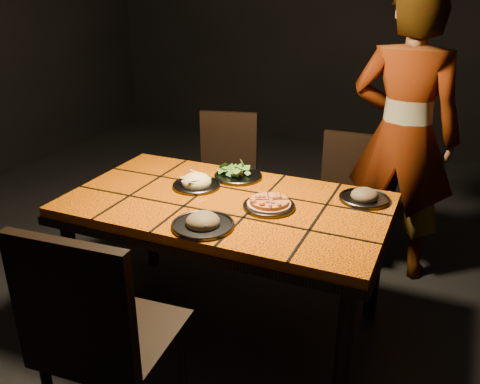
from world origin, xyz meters
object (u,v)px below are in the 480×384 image
at_px(plate_pasta, 196,183).
at_px(dining_table, 226,214).
at_px(chair_far_left, 226,169).
at_px(chair_near, 98,333).
at_px(chair_far_right, 346,190).
at_px(diner, 404,137).
at_px(plate_pizza, 269,205).

bearing_deg(plate_pasta, dining_table, -23.68).
bearing_deg(chair_far_left, chair_near, -92.93).
relative_size(dining_table, chair_near, 1.57).
bearing_deg(dining_table, chair_far_right, 67.80).
xyz_separation_m(diner, plate_pizza, (-0.50, -0.98, -0.13)).
distance_m(chair_near, plate_pasta, 1.07).
height_order(chair_near, chair_far_left, chair_near).
height_order(chair_near, plate_pizza, chair_near).
bearing_deg(dining_table, plate_pizza, 0.21).
xyz_separation_m(chair_far_left, chair_far_right, (0.86, 0.03, -0.03)).
bearing_deg(diner, chair_far_right, 0.99).
bearing_deg(diner, chair_far_left, 5.56).
distance_m(chair_far_right, diner, 0.52).
relative_size(chair_far_right, diner, 0.47).
relative_size(chair_near, chair_far_right, 1.21).
height_order(dining_table, chair_near, chair_near).
bearing_deg(chair_near, chair_far_right, -108.21).
distance_m(dining_table, diner, 1.24).
distance_m(chair_far_left, plate_pizza, 1.21).
bearing_deg(plate_pasta, plate_pizza, -11.96).
bearing_deg(chair_far_left, dining_table, -78.98).
bearing_deg(chair_far_right, dining_table, -114.05).
relative_size(chair_far_left, chair_far_right, 1.07).
bearing_deg(chair_far_left, diner, -13.56).
bearing_deg(plate_pizza, chair_near, -107.87).
distance_m(chair_far_right, plate_pasta, 1.14).
bearing_deg(chair_far_right, diner, -5.82).
xyz_separation_m(dining_table, plate_pizza, (0.23, 0.00, 0.10)).
bearing_deg(chair_far_left, plate_pizza, -68.79).
relative_size(diner, plate_pasta, 6.98).
distance_m(dining_table, plate_pasta, 0.26).
bearing_deg(chair_near, diner, -116.86).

